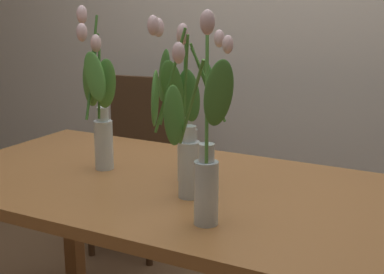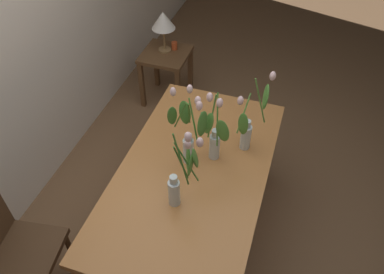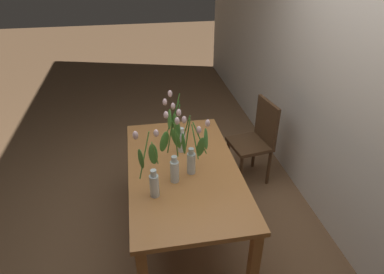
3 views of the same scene
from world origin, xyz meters
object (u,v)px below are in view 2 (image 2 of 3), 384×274
(side_table, at_px, (166,63))
(pillar_candle, at_px, (174,46))
(tulip_vase_0, at_px, (181,178))
(tulip_vase_2, at_px, (215,138))
(dining_table, at_px, (193,181))
(table_lamp, at_px, (163,21))
(dining_chair, at_px, (9,245))
(tulip_vase_1, at_px, (189,133))
(tulip_vase_3, at_px, (249,127))

(side_table, bearing_deg, pillar_candle, -32.45)
(tulip_vase_0, height_order, tulip_vase_2, tulip_vase_0)
(dining_table, height_order, table_lamp, table_lamp)
(dining_table, xyz_separation_m, table_lamp, (1.52, 0.78, 0.21))
(dining_chair, relative_size, table_lamp, 2.34)
(tulip_vase_2, bearing_deg, dining_chair, 130.04)
(tulip_vase_2, distance_m, side_table, 1.67)
(tulip_vase_1, distance_m, tulip_vase_3, 0.38)
(tulip_vase_2, distance_m, tulip_vase_3, 0.24)
(tulip_vase_2, bearing_deg, table_lamp, 32.37)
(dining_table, bearing_deg, dining_chair, 127.87)
(dining_chair, relative_size, pillar_candle, 12.40)
(tulip_vase_1, bearing_deg, pillar_candle, 23.65)
(dining_table, distance_m, table_lamp, 1.73)
(side_table, xyz_separation_m, pillar_candle, (0.09, -0.06, 0.16))
(tulip_vase_3, height_order, pillar_candle, tulip_vase_3)
(tulip_vase_2, bearing_deg, dining_table, 145.20)
(tulip_vase_1, relative_size, tulip_vase_2, 0.98)
(tulip_vase_2, xyz_separation_m, pillar_candle, (1.44, 0.80, -0.34))
(tulip_vase_3, height_order, table_lamp, tulip_vase_3)
(tulip_vase_3, bearing_deg, dining_table, 138.16)
(tulip_vase_2, bearing_deg, pillar_candle, 29.01)
(tulip_vase_0, xyz_separation_m, dining_chair, (-0.47, 0.92, -0.43))
(tulip_vase_2, xyz_separation_m, dining_chair, (-0.84, 1.00, -0.40))
(tulip_vase_1, xyz_separation_m, dining_chair, (-0.80, 0.85, -0.44))
(tulip_vase_3, bearing_deg, tulip_vase_0, 154.51)
(table_lamp, bearing_deg, side_table, -153.50)
(tulip_vase_3, height_order, dining_chair, tulip_vase_3)
(side_table, bearing_deg, dining_table, -152.75)
(tulip_vase_3, relative_size, table_lamp, 1.47)
(tulip_vase_1, relative_size, dining_chair, 0.59)
(dining_table, relative_size, table_lamp, 4.02)
(tulip_vase_0, bearing_deg, side_table, 24.26)
(dining_chair, bearing_deg, pillar_candle, -5.08)
(dining_chair, bearing_deg, dining_table, -52.13)
(tulip_vase_0, bearing_deg, tulip_vase_1, 11.22)
(side_table, bearing_deg, dining_chair, 176.27)
(tulip_vase_0, bearing_deg, table_lamp, 24.31)
(tulip_vase_0, bearing_deg, dining_chair, 116.95)
(dining_chair, height_order, table_lamp, table_lamp)
(tulip_vase_0, xyz_separation_m, side_table, (1.72, 0.78, -0.52))
(dining_table, bearing_deg, side_table, 27.25)
(tulip_vase_1, relative_size, pillar_candle, 7.33)
(pillar_candle, bearing_deg, tulip_vase_1, -156.35)
(dining_table, height_order, tulip_vase_1, tulip_vase_1)
(pillar_candle, bearing_deg, dining_table, -155.96)
(tulip_vase_0, distance_m, pillar_candle, 1.99)
(dining_table, bearing_deg, table_lamp, 27.23)
(tulip_vase_2, xyz_separation_m, side_table, (1.35, 0.86, -0.50))
(dining_table, height_order, tulip_vase_0, tulip_vase_0)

